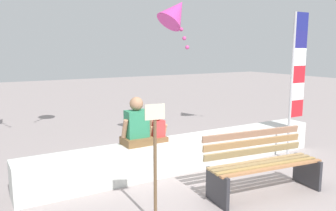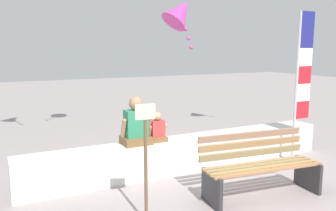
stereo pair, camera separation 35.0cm
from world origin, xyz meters
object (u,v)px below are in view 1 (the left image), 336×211
person_adult (137,126)px  person_child (157,130)px  kite_magenta (176,12)px  sign_post (155,155)px  park_bench (262,164)px  flag_banner (296,74)px

person_adult → person_child: (0.38, 0.00, -0.11)m
kite_magenta → sign_post: bearing=-125.6°
kite_magenta → sign_post: size_ratio=0.79×
park_bench → sign_post: sign_post is taller
person_adult → sign_post: bearing=-107.6°
person_adult → sign_post: 1.58m
flag_banner → sign_post: (-3.49, -0.91, -0.76)m
flag_banner → kite_magenta: bearing=128.9°
kite_magenta → sign_post: kite_magenta is taller
person_adult → flag_banner: size_ratio=0.28×
person_adult → kite_magenta: size_ratio=0.68×
sign_post → park_bench: bearing=1.2°
park_bench → flag_banner: (1.71, 0.87, 1.19)m
park_bench → sign_post: (-1.79, -0.04, 0.43)m
flag_banner → park_bench: bearing=-152.9°
flag_banner → kite_magenta: 2.69m
person_child → park_bench: bearing=-57.6°
person_child → person_adult: bearing=-179.9°
park_bench → flag_banner: size_ratio=0.65×
person_child → kite_magenta: (1.14, 1.27, 2.09)m
park_bench → person_adult: 2.01m
person_adult → park_bench: bearing=-48.2°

